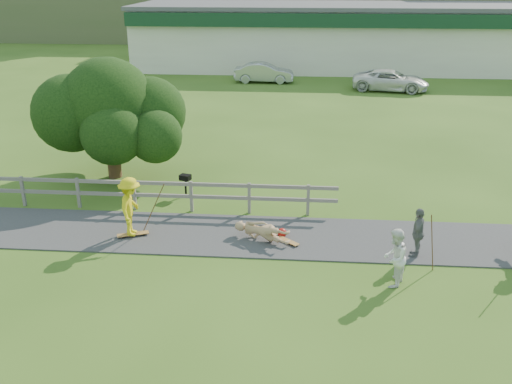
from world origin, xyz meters
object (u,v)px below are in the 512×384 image
Objects in this scene: spectator_a at (395,258)px; car_silver at (264,73)px; spectator_b at (418,233)px; tree at (111,128)px; bbq at (186,185)px; skater_fallen at (262,231)px; skater_rider at (131,210)px; car_white at (391,80)px.

car_silver is at bearing -146.56° from spectator_a.
tree reaches higher than spectator_b.
bbq is (-6.72, 5.83, -0.39)m from spectator_a.
skater_rider is at bearing 117.20° from skater_fallen.
tree reaches higher than car_white.
bbq is (0.97, 3.56, -0.52)m from skater_rider.
skater_fallen is 4.34m from spectator_a.
car_silver is 9.13m from car_white.
skater_fallen is 4.68m from bbq.
spectator_b reaches higher than car_white.
tree is at bearing 76.60° from skater_fallen.
spectator_a is (7.70, -2.27, -0.13)m from skater_rider.
skater_fallen is 0.43× the size of car_silver.
car_white is at bearing -166.96° from spectator_b.
spectator_a is at bearing -95.65° from skater_fallen.
spectator_a is 0.38× the size of car_silver.
car_white is 0.89× the size of tree.
tree reaches higher than skater_fallen.
skater_fallen is at bearing -92.01° from skater_rider.
car_white is 6.17× the size of bbq.
spectator_b reaches higher than bbq.
spectator_a is 1.92m from spectator_b.
spectator_a is at bearing -9.18° from spectator_b.
skater_rider is 4.10m from skater_fallen.
tree is at bearing 167.84° from bbq.
car_silver is at bearing 30.53° from skater_fallen.
spectator_a is 8.91m from bbq.
skater_rider reaches higher than spectator_a.
spectator_a reaches higher than spectator_b.
spectator_a is 28.91m from car_silver.
skater_rider is at bearing -67.00° from tree.
skater_rider is 8.62m from spectator_b.
tree reaches higher than bbq.
bbq is (-1.33, -22.57, -0.30)m from car_silver.
spectator_a is at bearing -168.76° from car_silver.
skater_rider is 26.28m from car_white.
bbq is at bearing 67.84° from skater_fallen.
bbq is (-7.63, 4.13, -0.35)m from spectator_b.
tree reaches higher than skater_rider.
spectator_a is at bearing -176.58° from car_white.
tree is (-6.33, 5.33, 1.69)m from skater_fallen.
tree is at bearing 20.48° from skater_rider.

